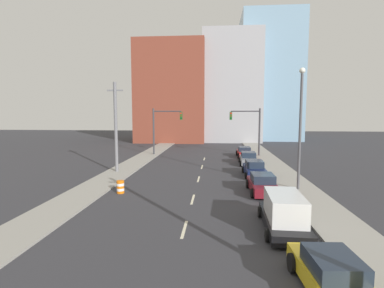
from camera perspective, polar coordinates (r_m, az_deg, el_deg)
The scene contains 21 objects.
sidewalk_left at distance 49.25m, azimuth -6.63°, elevation -1.01°, with size 2.99×93.77×0.12m.
sidewalk_right at distance 48.71m, azimuth 12.39°, elevation -1.19°, with size 2.99×93.77×0.12m.
lane_stripe_at_14m at distance 16.05m, azimuth -1.48°, elevation -15.90°, with size 0.16×2.40×0.01m, color beige.
lane_stripe_at_19m at distance 21.13m, azimuth 0.15°, elevation -10.48°, with size 0.16×2.40×0.01m, color beige.
lane_stripe_at_26m at distance 27.31m, azimuth 1.25°, elevation -6.70°, with size 0.16×2.40×0.01m, color beige.
lane_stripe_at_32m at distance 33.36m, azimuth 1.91°, elevation -4.38°, with size 0.16×2.40×0.01m, color beige.
lane_stripe_at_38m at distance 39.14m, azimuth 2.35°, elevation -2.85°, with size 0.16×2.40×0.01m, color beige.
building_brick_left at distance 66.16m, azimuth -3.54°, elevation 9.57°, with size 14.00×16.00×20.39m.
building_office_center at distance 69.60m, azimuth 7.35°, elevation 10.26°, with size 12.00×20.00×22.59m.
building_glass_right at distance 74.65m, azimuth 14.02°, elevation 11.71°, with size 13.00×20.00×27.46m.
traffic_signal_left at distance 42.48m, azimuth -5.83°, elevation 3.58°, with size 4.23×0.35×6.62m.
traffic_signal_right at distance 42.01m, azimuth 11.20°, elevation 3.48°, with size 4.23×0.35×6.62m.
utility_pole_left_mid at distance 30.67m, azimuth -14.31°, elevation 3.21°, with size 1.60×0.32×8.99m.
traffic_barrel at distance 23.20m, azimuth -13.48°, elevation -7.95°, with size 0.56×0.56×0.95m.
street_lamp at distance 24.08m, azimuth 19.96°, elevation 4.08°, with size 0.44×0.44×9.33m.
sedan_yellow at distance 11.68m, azimuth 25.21°, elevation -21.83°, with size 2.19×4.54×1.36m.
box_truck_black at distance 16.31m, azimuth 17.13°, elevation -12.44°, with size 2.34×5.34×1.91m.
sedan_maroon at distance 23.22m, azimuth 13.30°, elevation -7.46°, with size 2.17×4.58×1.43m.
sedan_navy at distance 29.28m, azimuth 11.78°, elevation -4.64°, with size 2.10×4.68×1.47m.
sedan_gray at distance 35.58m, azimuth 10.68°, elevation -2.76°, with size 2.17×4.53×1.46m.
sedan_red at distance 41.28m, azimuth 9.93°, elevation -1.57°, with size 2.07×4.68×1.40m.
Camera 1 is at (1.65, -1.03, 5.97)m, focal length 28.00 mm.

